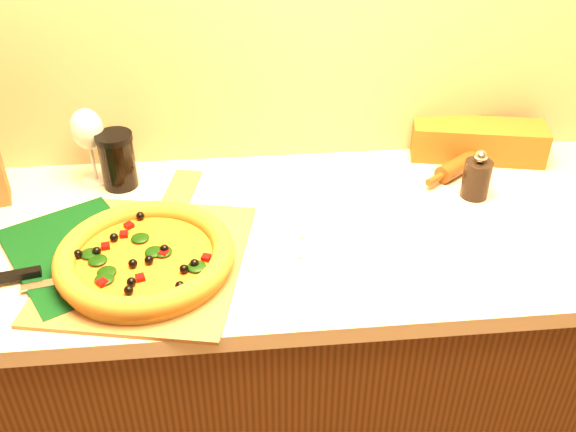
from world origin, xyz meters
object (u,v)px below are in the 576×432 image
object	(u,v)px
pizza_peel	(150,256)
pepper_grinder	(477,178)
pizza	(145,257)
rolling_pin	(468,161)
cutting_board	(75,254)
wine_glass	(87,131)
dark_jar	(118,160)

from	to	relation	value
pizza_peel	pepper_grinder	distance (m)	0.79
pizza	pizza_peel	bearing A→B (deg)	84.56
pizza_peel	rolling_pin	xyz separation A→B (m)	(0.79, 0.30, 0.02)
pizza	cutting_board	xyz separation A→B (m)	(-0.16, 0.06, -0.03)
pizza_peel	wine_glass	bearing A→B (deg)	127.54
pizza	pepper_grinder	xyz separation A→B (m)	(0.77, 0.21, 0.02)
pizza_peel	rolling_pin	world-z (taller)	rolling_pin
cutting_board	pepper_grinder	xyz separation A→B (m)	(0.93, 0.15, 0.05)
cutting_board	pizza_peel	bearing A→B (deg)	-37.25
dark_jar	rolling_pin	bearing A→B (deg)	-0.10
pepper_grinder	rolling_pin	distance (m)	0.14
pizza_peel	rolling_pin	distance (m)	0.85
rolling_pin	dark_jar	size ratio (longest dim) A/B	1.95
dark_jar	pepper_grinder	bearing A→B (deg)	-8.71
rolling_pin	wine_glass	world-z (taller)	wine_glass
dark_jar	pizza	bearing A→B (deg)	-75.01
pepper_grinder	rolling_pin	world-z (taller)	pepper_grinder
pizza	wine_glass	size ratio (longest dim) A/B	1.87
rolling_pin	dark_jar	distance (m)	0.89
rolling_pin	dark_jar	world-z (taller)	dark_jar
rolling_pin	wine_glass	distance (m)	0.96
pizza_peel	cutting_board	bearing A→B (deg)	-176.25
pepper_grinder	pizza	bearing A→B (deg)	-164.88
cutting_board	dark_jar	distance (m)	0.29
rolling_pin	pizza	bearing A→B (deg)	-157.00
pepper_grinder	pizza_peel	bearing A→B (deg)	-167.44
cutting_board	rolling_pin	xyz separation A→B (m)	(0.95, 0.28, 0.02)
pizza	wine_glass	xyz separation A→B (m)	(-0.16, 0.37, 0.11)
rolling_pin	dark_jar	xyz separation A→B (m)	(-0.89, 0.00, 0.05)
pizza_peel	dark_jar	size ratio (longest dim) A/B	4.36
pepper_grinder	dark_jar	size ratio (longest dim) A/B	0.88
rolling_pin	pizza_peel	bearing A→B (deg)	-159.23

